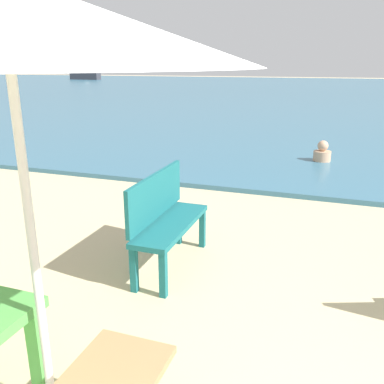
# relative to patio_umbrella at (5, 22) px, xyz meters

# --- Properties ---
(sea_water) EXTENTS (120.00, 50.00, 0.08)m
(sea_water) POSITION_rel_patio_umbrella_xyz_m (0.49, 29.66, -2.08)
(sea_water) COLOR #386B84
(sea_water) RESTS_ON ground_plane
(patio_umbrella) EXTENTS (2.10, 2.10, 2.30)m
(patio_umbrella) POSITION_rel_patio_umbrella_xyz_m (0.00, 0.00, 0.00)
(patio_umbrella) COLOR silver
(patio_umbrella) RESTS_ON ground_plane
(bench_teal_center) EXTENTS (0.37, 1.20, 0.95)m
(bench_teal_center) POSITION_rel_patio_umbrella_xyz_m (-0.20, 2.04, -1.58)
(bench_teal_center) COLOR #196066
(bench_teal_center) RESTS_ON ground_plane
(swimmer_person) EXTENTS (0.34, 0.34, 0.41)m
(swimmer_person) POSITION_rel_patio_umbrella_xyz_m (1.05, 7.06, -1.88)
(swimmer_person) COLOR tan
(swimmer_person) RESTS_ON sea_water
(boat_sailboat) EXTENTS (3.53, 0.96, 1.28)m
(boat_sailboat) POSITION_rel_patio_umbrella_xyz_m (-26.60, 40.86, -1.58)
(boat_sailboat) COLOR #38383F
(boat_sailboat) RESTS_ON sea_water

